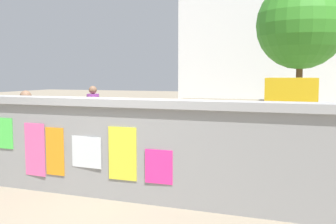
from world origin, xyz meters
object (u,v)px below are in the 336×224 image
at_px(bicycle_far, 163,158).
at_px(person_walking, 27,123).
at_px(auto_rickshaw_truck, 251,114).
at_px(motorcycle, 299,160).
at_px(bicycle_near, 106,143).
at_px(tree_roadside, 301,25).
at_px(person_bystander, 93,109).

xyz_separation_m(bicycle_far, person_walking, (-2.64, -0.59, 0.62)).
distance_m(auto_rickshaw_truck, person_walking, 5.50).
bearing_deg(motorcycle, bicycle_near, 169.56).
height_order(motorcycle, bicycle_near, bicycle_near).
bearing_deg(auto_rickshaw_truck, person_walking, -133.33).
xyz_separation_m(auto_rickshaw_truck, bicycle_far, (-1.13, -3.40, -0.54)).
distance_m(bicycle_near, tree_roadside, 9.41).
bearing_deg(person_walking, bicycle_far, 12.67).
height_order(motorcycle, bicycle_far, bicycle_far).
height_order(auto_rickshaw_truck, motorcycle, auto_rickshaw_truck).
distance_m(person_walking, tree_roadside, 10.94).
bearing_deg(motorcycle, person_walking, -170.91).
bearing_deg(bicycle_near, person_walking, -119.06).
distance_m(bicycle_near, person_bystander, 2.18).
height_order(bicycle_near, tree_roadside, tree_roadside).
height_order(bicycle_far, person_walking, person_walking).
bearing_deg(person_bystander, bicycle_near, -51.05).
bearing_deg(person_bystander, bicycle_far, -40.37).
distance_m(bicycle_near, bicycle_far, 2.02).
bearing_deg(person_bystander, person_walking, -82.30).
relative_size(motorcycle, person_walking, 1.17).
bearing_deg(auto_rickshaw_truck, motorcycle, -67.83).
bearing_deg(person_walking, bicycle_near, 60.94).
height_order(auto_rickshaw_truck, person_bystander, auto_rickshaw_truck).
bearing_deg(tree_roadside, bicycle_far, -103.72).
distance_m(auto_rickshaw_truck, person_bystander, 4.28).
distance_m(bicycle_near, person_walking, 1.91).
distance_m(auto_rickshaw_truck, motorcycle, 3.47).
bearing_deg(tree_roadside, person_bystander, -130.07).
height_order(person_walking, person_bystander, same).
relative_size(auto_rickshaw_truck, tree_roadside, 0.67).
distance_m(motorcycle, person_bystander, 6.03).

